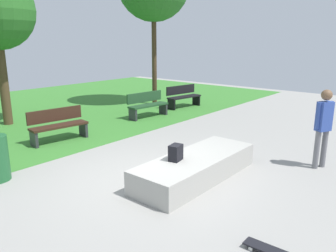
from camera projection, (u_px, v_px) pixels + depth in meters
ground_plane at (146, 179)px, 6.97m from camera, size 28.00×28.00×0.00m
concrete_ledge at (196, 167)px, 6.94m from camera, size 3.03×1.06×0.48m
backpack_on_ledge at (176, 153)px, 6.61m from camera, size 0.31×0.25×0.32m
skater_performing_trick at (323, 123)px, 7.32m from camera, size 0.39×0.32×1.77m
skateboard_by_ledge at (273, 251)px, 4.47m from camera, size 0.21×0.80×0.08m
park_bench_center_lawn at (147, 104)px, 12.37m from camera, size 1.64×0.64×0.91m
park_bench_far_right at (58, 124)px, 9.44m from camera, size 1.65×0.66×0.91m
park_bench_near_path at (183, 96)px, 14.17m from camera, size 1.65×0.69×0.91m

